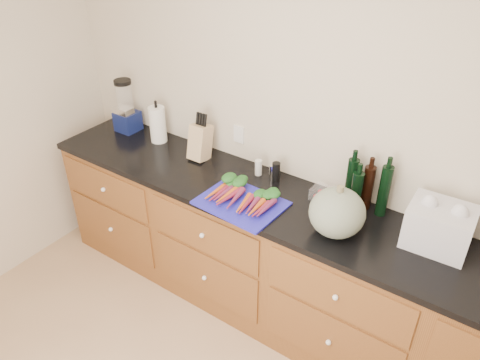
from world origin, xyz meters
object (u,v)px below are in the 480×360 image
Objects in this scene: blender_appliance at (126,109)px; tomato_box at (325,194)px; carrots at (245,196)px; squash at (337,213)px; paper_towel at (158,124)px; cutting_board at (241,203)px; knife_block at (200,142)px.

tomato_box is (1.67, 0.01, -0.14)m from blender_appliance.
squash is at bearing 2.95° from carrots.
blender_appliance is 0.32m from paper_towel.
blender_appliance is 1.68m from tomato_box.
paper_towel reaches higher than cutting_board.
carrots is 1.33× the size of squash.
carrots is 0.48m from tomato_box.
squash is at bearing -7.63° from blender_appliance.
cutting_board is 1.33m from blender_appliance.
carrots is 1.66× the size of knife_block.
blender_appliance is at bearing -179.58° from tomato_box.
squash is 0.34m from tomato_box.
blender_appliance reaches higher than tomato_box.
carrots is 0.59m from squash.
paper_towel is at bearing 170.73° from squash.
blender_appliance is 2.64× the size of tomato_box.
cutting_board is 2.03× the size of knife_block.
carrots is at bearing -142.94° from tomato_box.
cutting_board is 0.51m from tomato_box.
blender_appliance is at bearing 178.61° from knife_block.
carrots is at bearing 90.00° from cutting_board.
squash is 1.56m from paper_towel.
paper_towel is (-0.96, 0.32, 0.13)m from cutting_board.
tomato_box is at bearing 37.06° from carrots.
cutting_board is 1.63× the size of squash.
carrots is at bearing -16.27° from paper_towel.
tomato_box is (1.35, 0.01, -0.10)m from paper_towel.
paper_towel is at bearing -179.58° from tomato_box.
carrots is 0.61m from knife_block.
cutting_board is at bearing -139.42° from tomato_box.
carrots is 2.64× the size of tomato_box.
carrots is at bearing -177.05° from squash.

